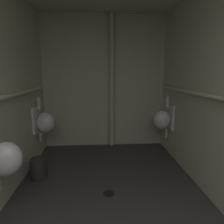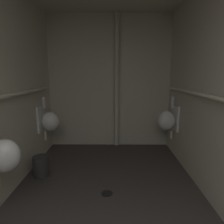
% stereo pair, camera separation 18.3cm
% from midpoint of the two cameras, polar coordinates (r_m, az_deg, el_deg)
% --- Properties ---
extents(floor, '(2.47, 4.22, 0.08)m').
position_cam_midpoint_polar(floor, '(2.34, -2.93, -28.30)').
color(floor, '#383330').
rests_on(floor, ground).
extents(wall_back, '(2.47, 0.06, 2.54)m').
position_cam_midpoint_polar(wall_back, '(3.89, -3.65, 8.52)').
color(wall_back, beige).
rests_on(wall_back, ground).
extents(urinal_left_mid, '(0.32, 0.30, 0.76)m').
position_cam_midpoint_polar(urinal_left_mid, '(2.24, -30.96, -11.43)').
color(urinal_left_mid, white).
extents(urinal_left_far, '(0.32, 0.30, 0.76)m').
position_cam_midpoint_polar(urinal_left_far, '(3.51, -20.49, -2.76)').
color(urinal_left_far, white).
extents(urinal_right_mid, '(0.32, 0.30, 0.76)m').
position_cam_midpoint_polar(urinal_right_mid, '(3.59, 13.13, -2.04)').
color(urinal_right_mid, white).
extents(standpipe_back_wall, '(0.09, 0.09, 2.49)m').
position_cam_midpoint_polar(standpipe_back_wall, '(3.79, -1.49, 8.47)').
color(standpipe_back_wall, beige).
rests_on(standpipe_back_wall, ground).
extents(floor_drain, '(0.14, 0.14, 0.01)m').
position_cam_midpoint_polar(floor_drain, '(2.61, -2.98, -22.50)').
color(floor_drain, black).
rests_on(floor_drain, ground).
extents(waste_bin, '(0.22, 0.22, 0.29)m').
position_cam_midpoint_polar(waste_bin, '(3.05, -22.10, -14.96)').
color(waste_bin, '#2D2D2D').
rests_on(waste_bin, ground).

